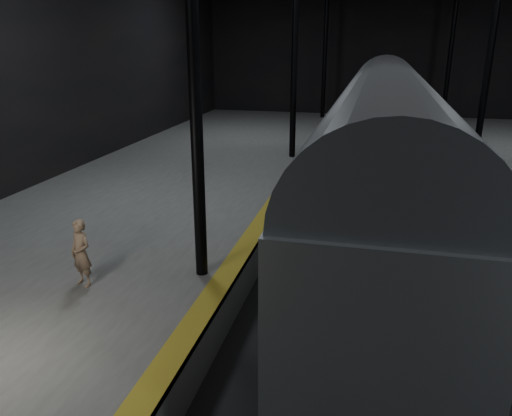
% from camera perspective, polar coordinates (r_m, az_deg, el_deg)
% --- Properties ---
extents(ground, '(44.00, 44.00, 0.00)m').
position_cam_1_polar(ground, '(14.83, 13.40, -5.57)').
color(ground, black).
rests_on(ground, ground).
extents(platform_left, '(9.00, 43.80, 1.00)m').
position_cam_1_polar(platform_left, '(16.34, -13.70, -1.39)').
color(platform_left, '#50504E').
rests_on(platform_left, ground).
extents(tactile_strip, '(0.50, 43.80, 0.01)m').
position_cam_1_polar(tactile_strip, '(14.76, 1.02, -0.94)').
color(tactile_strip, olive).
rests_on(tactile_strip, platform_left).
extents(track, '(2.40, 43.00, 0.24)m').
position_cam_1_polar(track, '(14.81, 13.42, -5.33)').
color(track, '#3F3328').
rests_on(track, ground).
extents(train, '(2.90, 19.37, 5.18)m').
position_cam_1_polar(train, '(14.93, 14.29, 6.22)').
color(train, '#ABAEB3').
rests_on(train, ground).
extents(woman, '(0.63, 0.52, 1.47)m').
position_cam_1_polar(woman, '(11.11, -19.36, -4.87)').
color(woman, '#8E7157').
rests_on(woman, platform_left).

